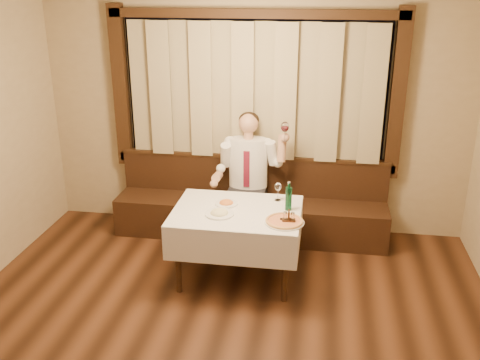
% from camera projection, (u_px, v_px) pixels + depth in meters
% --- Properties ---
extents(room, '(5.01, 6.01, 2.81)m').
position_uv_depth(room, '(222.00, 163.00, 4.37)').
color(room, black).
rests_on(room, ground).
extents(banquette, '(3.20, 0.61, 0.94)m').
position_uv_depth(banquette, '(251.00, 209.00, 6.41)').
color(banquette, black).
rests_on(banquette, ground).
extents(dining_table, '(1.27, 0.97, 0.76)m').
position_uv_depth(dining_table, '(237.00, 220.00, 5.34)').
color(dining_table, black).
rests_on(dining_table, ground).
extents(pizza, '(0.38, 0.38, 0.04)m').
position_uv_depth(pizza, '(284.00, 221.00, 5.02)').
color(pizza, white).
rests_on(pizza, dining_table).
extents(pasta_red, '(0.23, 0.23, 0.08)m').
position_uv_depth(pasta_red, '(226.00, 201.00, 5.43)').
color(pasta_red, white).
rests_on(pasta_red, dining_table).
extents(pasta_cream, '(0.28, 0.28, 0.10)m').
position_uv_depth(pasta_cream, '(219.00, 211.00, 5.19)').
color(pasta_cream, white).
rests_on(pasta_cream, dining_table).
extents(green_bottle, '(0.06, 0.06, 0.30)m').
position_uv_depth(green_bottle, '(289.00, 198.00, 5.27)').
color(green_bottle, '#104E2C').
rests_on(green_bottle, dining_table).
extents(table_wine_glass, '(0.07, 0.07, 0.20)m').
position_uv_depth(table_wine_glass, '(278.00, 187.00, 5.49)').
color(table_wine_glass, white).
rests_on(table_wine_glass, dining_table).
extents(cruet_caddy, '(0.12, 0.06, 0.13)m').
position_uv_depth(cruet_caddy, '(289.00, 219.00, 5.01)').
color(cruet_caddy, black).
rests_on(cruet_caddy, dining_table).
extents(seated_man, '(0.84, 0.63, 1.50)m').
position_uv_depth(seated_man, '(248.00, 169.00, 6.13)').
color(seated_man, black).
rests_on(seated_man, ground).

